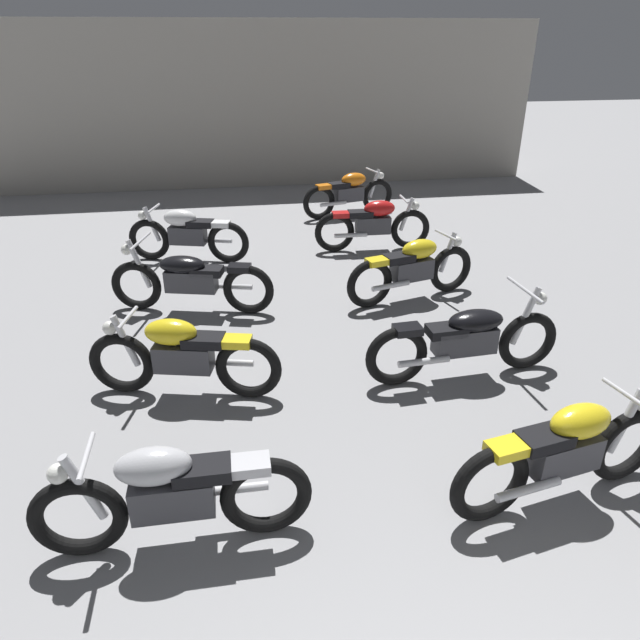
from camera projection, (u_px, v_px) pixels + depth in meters
name	position (u px, v px, depth m)	size (l,w,h in m)	color
back_wall	(259.00, 106.00, 13.26)	(13.00, 0.24, 3.60)	#9E998E
motorcycle_left_row_1	(171.00, 493.00, 4.06)	(1.97, 0.48, 0.88)	black
motorcycle_left_row_2	(182.00, 355.00, 5.78)	(1.94, 0.65, 0.88)	black
motorcycle_left_row_3	(190.00, 279.00, 7.56)	(2.13, 0.81, 0.97)	black
motorcycle_left_row_4	(187.00, 234.00, 9.23)	(1.93, 0.69, 0.88)	black
motorcycle_right_row_1	(565.00, 451.00, 4.46)	(1.96, 0.62, 0.88)	black
motorcycle_right_row_2	(466.00, 339.00, 6.10)	(2.17, 0.68, 0.97)	black
motorcycle_right_row_3	(413.00, 268.00, 7.91)	(1.93, 0.70, 0.88)	black
motorcycle_right_row_4	(374.00, 224.00, 9.71)	(1.97, 0.48, 0.88)	black
motorcycle_right_row_5	(349.00, 193.00, 11.55)	(1.93, 0.70, 0.88)	black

